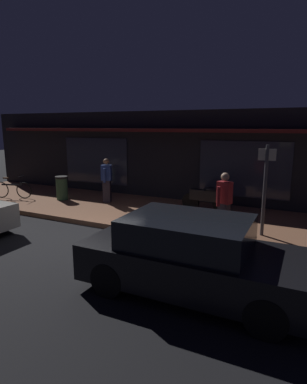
% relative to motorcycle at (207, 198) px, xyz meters
% --- Properties ---
extents(ground_plane, '(60.00, 60.00, 0.00)m').
position_rel_motorcycle_xyz_m(ground_plane, '(-2.30, -3.66, -0.65)').
color(ground_plane, black).
extents(sidewalk_slab, '(18.00, 4.00, 0.15)m').
position_rel_motorcycle_xyz_m(sidewalk_slab, '(-2.30, -0.66, -0.57)').
color(sidewalk_slab, brown).
rests_on(sidewalk_slab, ground_plane).
extents(storefront_building, '(18.00, 3.30, 3.60)m').
position_rel_motorcycle_xyz_m(storefront_building, '(-2.30, 2.73, 1.16)').
color(storefront_building, black).
rests_on(storefront_building, ground_plane).
extents(motorcycle, '(1.70, 0.55, 0.97)m').
position_rel_motorcycle_xyz_m(motorcycle, '(0.00, 0.00, 0.00)').
color(motorcycle, black).
rests_on(motorcycle, sidewalk_slab).
extents(bicycle_parked, '(1.59, 0.60, 0.91)m').
position_rel_motorcycle_xyz_m(bicycle_parked, '(-7.67, -1.38, -0.14)').
color(bicycle_parked, black).
rests_on(bicycle_parked, sidewalk_slab).
extents(person_photographer, '(0.43, 0.61, 1.67)m').
position_rel_motorcycle_xyz_m(person_photographer, '(-3.84, -0.30, 0.38)').
color(person_photographer, '#28232D').
rests_on(person_photographer, sidewalk_slab).
extents(person_bystander, '(0.43, 0.60, 1.67)m').
position_rel_motorcycle_xyz_m(person_bystander, '(1.05, -1.96, 0.38)').
color(person_bystander, '#28232D').
rests_on(person_bystander, sidewalk_slab).
extents(sign_post, '(0.44, 0.09, 2.40)m').
position_rel_motorcycle_xyz_m(sign_post, '(2.02, -1.62, 0.86)').
color(sign_post, '#47474C').
rests_on(sign_post, sidewalk_slab).
extents(trash_bin, '(0.48, 0.48, 0.93)m').
position_rel_motorcycle_xyz_m(trash_bin, '(-5.70, -0.69, -0.03)').
color(trash_bin, '#2D4C33').
rests_on(trash_bin, sidewalk_slab).
extents(parked_car_far, '(4.11, 1.80, 1.42)m').
position_rel_motorcycle_xyz_m(parked_car_far, '(1.25, -5.05, 0.06)').
color(parked_car_far, black).
rests_on(parked_car_far, ground_plane).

